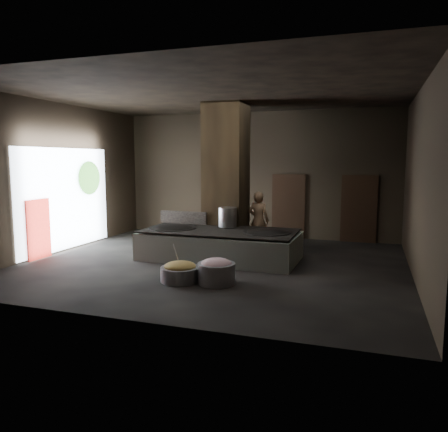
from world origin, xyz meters
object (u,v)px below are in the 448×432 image
(wok_right, at_px, (267,235))
(meat_basin, at_px, (216,273))
(wok_left, at_px, (172,230))
(stock_pot, at_px, (228,217))
(hearth_platform, at_px, (220,246))
(cook, at_px, (258,221))
(veg_basin, at_px, (180,274))

(wok_right, height_order, meat_basin, wok_right)
(wok_left, height_order, stock_pot, stock_pot)
(hearth_platform, distance_m, meat_basin, 2.49)
(hearth_platform, xyz_separation_m, cook, (0.70, 1.66, 0.53))
(wok_left, distance_m, wok_right, 2.80)
(wok_right, bearing_deg, wok_left, -177.95)
(veg_basin, bearing_deg, wok_right, 59.62)
(wok_left, relative_size, meat_basin, 1.61)
(cook, xyz_separation_m, meat_basin, (0.04, -4.03, -0.68))
(cook, height_order, veg_basin, cook)
(wok_left, distance_m, cook, 2.75)
(hearth_platform, height_order, veg_basin, hearth_platform)
(hearth_platform, bearing_deg, meat_basin, -71.48)
(hearth_platform, distance_m, wok_left, 1.50)
(stock_pot, bearing_deg, meat_basin, -76.58)
(stock_pot, distance_m, meat_basin, 3.13)
(hearth_platform, relative_size, meat_basin, 5.11)
(stock_pot, bearing_deg, cook, 59.67)
(meat_basin, bearing_deg, cook, 90.64)
(hearth_platform, bearing_deg, wok_right, 3.16)
(hearth_platform, height_order, wok_left, wok_left)
(cook, relative_size, meat_basin, 2.12)
(wok_left, xyz_separation_m, meat_basin, (2.20, -2.32, -0.51))
(wok_left, xyz_separation_m, veg_basin, (1.33, -2.40, -0.58))
(wok_left, xyz_separation_m, cook, (2.15, 1.71, 0.16))
(meat_basin, bearing_deg, wok_left, 133.45)
(wok_right, relative_size, cook, 0.71)
(wok_right, xyz_separation_m, veg_basin, (-1.47, -2.50, -0.58))
(wok_right, bearing_deg, hearth_platform, -177.88)
(hearth_platform, xyz_separation_m, veg_basin, (-0.12, -2.45, -0.21))
(wok_left, bearing_deg, meat_basin, -46.55)
(stock_pot, xyz_separation_m, veg_basin, (-0.17, -3.00, -0.96))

